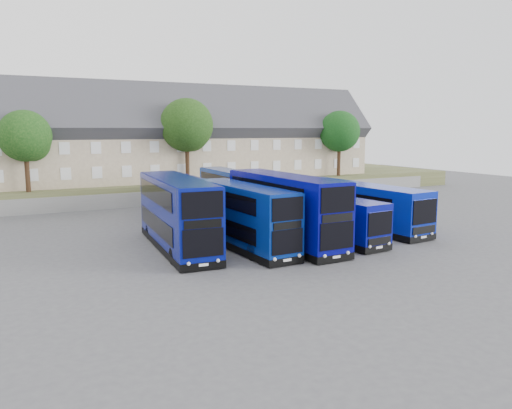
% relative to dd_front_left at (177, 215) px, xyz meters
% --- Properties ---
extents(ground, '(120.00, 120.00, 0.00)m').
position_rel_dd_front_left_xyz_m(ground, '(6.14, -4.72, -2.30)').
color(ground, '#4B4B50').
rests_on(ground, ground).
extents(retaining_wall, '(70.00, 0.40, 1.50)m').
position_rel_dd_front_left_xyz_m(retaining_wall, '(6.14, 19.28, -1.55)').
color(retaining_wall, slate).
rests_on(retaining_wall, ground).
extents(earth_bank, '(80.00, 20.00, 2.00)m').
position_rel_dd_front_left_xyz_m(earth_bank, '(6.14, 29.28, -1.30)').
color(earth_bank, '#4C502D').
rests_on(earth_bank, ground).
extents(terrace_row, '(54.00, 10.40, 11.20)m').
position_rel_dd_front_left_xyz_m(terrace_row, '(6.14, 25.28, 4.30)').
color(terrace_row, tan).
rests_on(terrace_row, earth_bank).
extents(dd_front_left, '(3.62, 11.93, 4.68)m').
position_rel_dd_front_left_xyz_m(dd_front_left, '(0.00, 0.00, 0.00)').
color(dd_front_left, navy).
rests_on(dd_front_left, ground).
extents(dd_front_mid, '(2.85, 10.64, 4.19)m').
position_rel_dd_front_left_xyz_m(dd_front_mid, '(3.99, -1.85, -0.24)').
color(dd_front_mid, navy).
rests_on(dd_front_mid, ground).
extents(dd_front_right, '(2.90, 11.96, 4.74)m').
position_rel_dd_front_left_xyz_m(dd_front_right, '(7.07, -1.89, 0.03)').
color(dd_front_right, '#060778').
rests_on(dd_front_right, ground).
extents(dd_rear_left, '(2.52, 10.01, 3.95)m').
position_rel_dd_front_left_xyz_m(dd_rear_left, '(3.28, 9.61, -0.36)').
color(dd_rear_left, '#070F8F').
rests_on(dd_rear_left, ground).
extents(dd_rear_right, '(2.61, 10.30, 4.07)m').
position_rel_dd_front_left_xyz_m(dd_rear_right, '(8.67, 10.65, -0.30)').
color(dd_rear_right, navy).
rests_on(dd_rear_right, ground).
extents(coach_east_a, '(3.35, 11.62, 3.13)m').
position_rel_dd_front_left_xyz_m(coach_east_a, '(10.56, -1.42, -0.76)').
color(coach_east_a, '#070C81').
rests_on(coach_east_a, ground).
extents(coach_east_b, '(3.70, 13.09, 3.54)m').
position_rel_dd_front_left_xyz_m(coach_east_b, '(15.37, 0.27, -0.56)').
color(coach_east_b, '#081DA2').
rests_on(coach_east_b, ground).
extents(tree_west, '(4.80, 4.80, 7.65)m').
position_rel_dd_front_left_xyz_m(tree_west, '(-7.71, 20.38, 4.75)').
color(tree_west, '#382314').
rests_on(tree_west, earth_bank).
extents(tree_mid, '(5.76, 5.76, 9.18)m').
position_rel_dd_front_left_xyz_m(tree_mid, '(8.29, 20.88, 5.77)').
color(tree_mid, '#382314').
rests_on(tree_mid, earth_bank).
extents(tree_east, '(5.12, 5.12, 8.16)m').
position_rel_dd_front_left_xyz_m(tree_east, '(28.29, 20.38, 5.09)').
color(tree_east, '#382314').
rests_on(tree_east, earth_bank).
extents(tree_far, '(5.44, 5.44, 8.67)m').
position_rel_dd_front_left_xyz_m(tree_far, '(34.29, 27.38, 5.43)').
color(tree_far, '#382314').
rests_on(tree_far, earth_bank).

